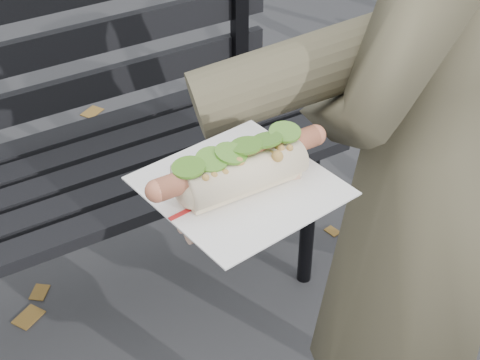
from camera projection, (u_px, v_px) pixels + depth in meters
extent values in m
cylinder|color=black|center=(308.00, 218.00, 1.98)|extent=(0.04, 0.04, 0.45)
cylinder|color=black|center=(243.00, 156.00, 2.21)|extent=(0.04, 0.04, 0.45)
cube|color=black|center=(58.00, 240.00, 1.55)|extent=(1.50, 0.07, 0.03)
cube|color=black|center=(44.00, 216.00, 1.62)|extent=(1.50, 0.07, 0.03)
cube|color=black|center=(31.00, 194.00, 1.68)|extent=(1.50, 0.07, 0.03)
cube|color=black|center=(19.00, 174.00, 1.74)|extent=(1.50, 0.07, 0.03)
cube|color=black|center=(7.00, 155.00, 1.80)|extent=(1.50, 0.07, 0.03)
cube|color=black|center=(239.00, 16.00, 1.96)|extent=(0.04, 0.03, 0.42)
imported|color=brown|center=(418.00, 172.00, 1.21)|extent=(0.68, 0.58, 1.57)
cylinder|color=brown|center=(375.00, 47.00, 0.96)|extent=(0.51, 0.23, 0.19)
cylinder|color=#D8A384|center=(265.00, 178.00, 0.85)|extent=(0.09, 0.08, 0.07)
ellipsoid|color=#D8A384|center=(240.00, 198.00, 0.83)|extent=(0.10, 0.11, 0.03)
cylinder|color=#D8A384|center=(210.00, 228.00, 0.78)|extent=(0.06, 0.02, 0.02)
cylinder|color=#D8A384|center=(201.00, 217.00, 0.79)|extent=(0.06, 0.02, 0.02)
cylinder|color=#D8A384|center=(193.00, 207.00, 0.81)|extent=(0.06, 0.02, 0.02)
cylinder|color=#D8A384|center=(184.00, 198.00, 0.82)|extent=(0.06, 0.02, 0.02)
cylinder|color=#D8A384|center=(274.00, 221.00, 0.79)|extent=(0.04, 0.05, 0.02)
cube|color=white|center=(240.00, 186.00, 0.81)|extent=(0.21, 0.21, 0.00)
cube|color=#B21E1E|center=(240.00, 185.00, 0.81)|extent=(0.19, 0.03, 0.00)
cylinder|color=#C16A4A|center=(240.00, 162.00, 0.79)|extent=(0.20, 0.03, 0.02)
sphere|color=#C16A4A|center=(157.00, 191.00, 0.75)|extent=(0.02, 0.03, 0.02)
sphere|color=#C16A4A|center=(315.00, 135.00, 0.84)|extent=(0.03, 0.03, 0.02)
sphere|color=#9E6B2D|center=(239.00, 163.00, 0.78)|extent=(0.01, 0.01, 0.01)
sphere|color=#9E6B2D|center=(220.00, 162.00, 0.78)|extent=(0.01, 0.01, 0.01)
sphere|color=#9E6B2D|center=(290.00, 148.00, 0.80)|extent=(0.01, 0.01, 0.01)
sphere|color=#9E6B2D|center=(289.00, 156.00, 0.80)|extent=(0.01, 0.01, 0.01)
sphere|color=#9E6B2D|center=(217.00, 160.00, 0.78)|extent=(0.01, 0.01, 0.01)
sphere|color=#9E6B2D|center=(187.00, 174.00, 0.77)|extent=(0.01, 0.01, 0.01)
sphere|color=#9E6B2D|center=(211.00, 171.00, 0.77)|extent=(0.01, 0.01, 0.01)
sphere|color=#9E6B2D|center=(271.00, 157.00, 0.80)|extent=(0.01, 0.01, 0.01)
sphere|color=#9E6B2D|center=(225.00, 174.00, 0.77)|extent=(0.01, 0.01, 0.01)
sphere|color=#9E6B2D|center=(205.00, 164.00, 0.79)|extent=(0.01, 0.01, 0.01)
sphere|color=#9E6B2D|center=(216.00, 168.00, 0.77)|extent=(0.01, 0.01, 0.01)
sphere|color=#9E6B2D|center=(236.00, 158.00, 0.78)|extent=(0.01, 0.01, 0.01)
sphere|color=#9E6B2D|center=(212.00, 159.00, 0.79)|extent=(0.01, 0.01, 0.01)
sphere|color=#9E6B2D|center=(254.00, 147.00, 0.80)|extent=(0.01, 0.01, 0.01)
sphere|color=#9E6B2D|center=(214.00, 176.00, 0.76)|extent=(0.01, 0.01, 0.01)
sphere|color=#9E6B2D|center=(221.00, 172.00, 0.77)|extent=(0.01, 0.01, 0.01)
sphere|color=#9E6B2D|center=(206.00, 178.00, 0.75)|extent=(0.01, 0.01, 0.01)
sphere|color=#9E6B2D|center=(277.00, 156.00, 0.79)|extent=(0.01, 0.01, 0.01)
sphere|color=#9E6B2D|center=(241.00, 152.00, 0.80)|extent=(0.01, 0.01, 0.01)
sphere|color=#9E6B2D|center=(274.00, 142.00, 0.82)|extent=(0.01, 0.01, 0.01)
sphere|color=#9E6B2D|center=(252.00, 156.00, 0.80)|extent=(0.01, 0.01, 0.01)
sphere|color=#9E6B2D|center=(280.00, 149.00, 0.80)|extent=(0.01, 0.01, 0.01)
cylinder|color=#4A8223|center=(188.00, 167.00, 0.76)|extent=(0.04, 0.04, 0.01)
cylinder|color=#4A8223|center=(212.00, 160.00, 0.77)|extent=(0.04, 0.04, 0.01)
cylinder|color=#4A8223|center=(231.00, 153.00, 0.78)|extent=(0.04, 0.04, 0.01)
cylinder|color=#4A8223|center=(246.00, 146.00, 0.79)|extent=(0.04, 0.04, 0.01)
cylinder|color=#4A8223|center=(267.00, 140.00, 0.80)|extent=(0.04, 0.04, 0.01)
cylinder|color=#4A8223|center=(285.00, 132.00, 0.81)|extent=(0.04, 0.04, 0.01)
cube|color=brown|center=(412.00, 199.00, 2.40)|extent=(0.07, 0.06, 0.00)
cube|color=brown|center=(253.00, 42.00, 3.30)|extent=(0.06, 0.08, 0.00)
cube|color=brown|center=(92.00, 112.00, 2.83)|extent=(0.10, 0.09, 0.00)
cube|color=brown|center=(332.00, 231.00, 2.27)|extent=(0.04, 0.05, 0.00)
cube|color=brown|center=(40.00, 292.00, 2.07)|extent=(0.07, 0.07, 0.00)
cube|color=brown|center=(29.00, 317.00, 1.99)|extent=(0.10, 0.09, 0.00)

